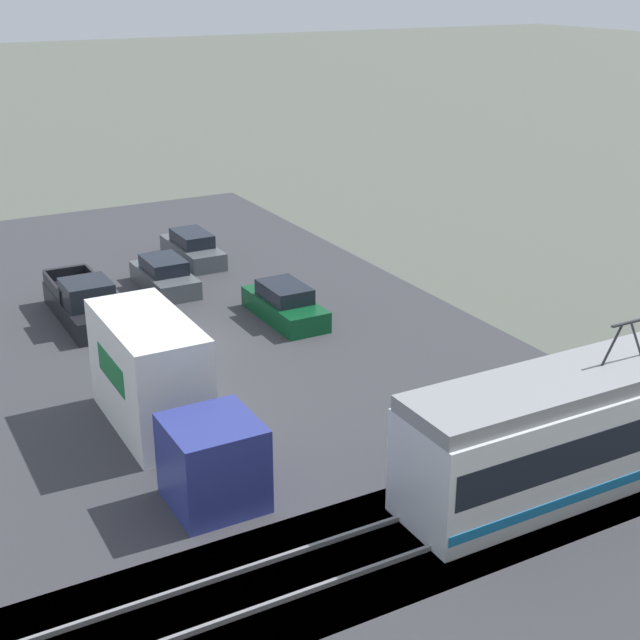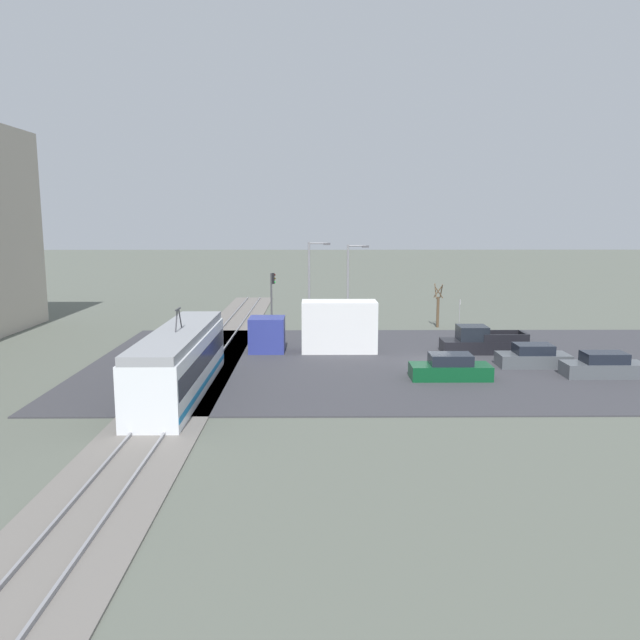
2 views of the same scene
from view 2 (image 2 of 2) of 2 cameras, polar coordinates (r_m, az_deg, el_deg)
The scene contains 14 objects.
ground_plane at distance 41.92m, azimuth 9.87°, elevation -3.81°, with size 320.00×320.00×0.00m, color #565B51.
road_surface at distance 41.92m, azimuth 9.87°, elevation -3.76°, with size 23.47×44.09×0.08m.
rail_bed at distance 41.86m, azimuth -10.45°, elevation -3.78°, with size 68.90×4.40×0.22m.
light_rail_tram at distance 34.26m, azimuth -12.69°, elevation -3.80°, with size 13.56×2.73×4.58m.
box_truck at distance 43.95m, azimuth 0.16°, elevation -0.77°, with size 2.40×8.96×3.60m.
pickup_truck at distance 45.17m, azimuth 14.57°, elevation -2.00°, with size 1.99×5.88×1.91m.
sedan_car_0 at distance 41.89m, azimuth 18.89°, elevation -3.24°, with size 1.88×4.44×1.44m.
sedan_car_1 at distance 37.36m, azimuth 11.82°, elevation -4.36°, with size 1.84×4.67×1.49m.
sedan_car_2 at distance 40.76m, azimuth 24.51°, elevation -3.89°, with size 1.73×4.77×1.47m.
traffic_light_pole at distance 55.19m, azimuth -4.39°, elevation 2.62°, with size 0.28×0.47×4.69m.
street_tree at distance 55.35m, azimuth 10.73°, elevation 1.12°, with size 0.92×0.76×3.82m.
street_lamp_near_crossing at distance 54.35m, azimuth -0.78°, elevation 3.89°, with size 0.36×1.95×7.44m.
street_lamp_mid_block at distance 55.96m, azimuth 2.80°, elevation 3.87°, with size 0.36×1.95×7.15m.
no_parking_sign at distance 56.03m, azimuth 12.65°, elevation 0.88°, with size 0.32×0.08×2.43m.
Camera 2 is at (-40.19, 7.53, 9.26)m, focal length 35.00 mm.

